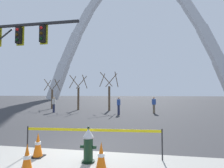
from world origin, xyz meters
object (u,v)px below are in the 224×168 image
(traffic_signal_gantry, at_px, (1,51))
(pedestrian_standing_center, at_px, (119,105))
(monument_arch, at_px, (136,40))
(pedestrian_walking_right, at_px, (54,104))
(traffic_cone_by_hydrant, at_px, (38,145))
(traffic_cone_curb_edge, at_px, (101,157))
(traffic_cone_mid_sidewalk, at_px, (27,159))
(fire_hydrant, at_px, (88,145))
(pedestrian_walking_left, at_px, (154,105))

(traffic_signal_gantry, height_order, pedestrian_standing_center, traffic_signal_gantry)
(monument_arch, xyz_separation_m, pedestrian_walking_right, (-6.84, -35.27, -16.83))
(traffic_cone_by_hydrant, bearing_deg, pedestrian_standing_center, 85.09)
(traffic_cone_by_hydrant, distance_m, traffic_cone_curb_edge, 2.24)
(traffic_cone_curb_edge, bearing_deg, monument_arch, 91.19)
(traffic_cone_mid_sidewalk, distance_m, pedestrian_standing_center, 12.32)
(traffic_cone_curb_edge, height_order, pedestrian_walking_right, pedestrian_walking_right)
(traffic_cone_mid_sidewalk, bearing_deg, fire_hydrant, 39.63)
(traffic_cone_mid_sidewalk, bearing_deg, pedestrian_walking_right, 115.55)
(traffic_cone_by_hydrant, xyz_separation_m, traffic_cone_mid_sidewalk, (0.43, -1.12, 0.00))
(traffic_signal_gantry, relative_size, monument_arch, 0.12)
(traffic_cone_curb_edge, height_order, pedestrian_walking_left, pedestrian_walking_left)
(traffic_signal_gantry, bearing_deg, traffic_cone_curb_edge, -31.76)
(pedestrian_standing_center, relative_size, pedestrian_walking_right, 1.00)
(monument_arch, relative_size, pedestrian_standing_center, 34.63)
(fire_hydrant, distance_m, traffic_cone_curb_edge, 0.75)
(traffic_cone_mid_sidewalk, bearing_deg, traffic_cone_by_hydrant, 110.94)
(traffic_cone_curb_edge, bearing_deg, pedestrian_walking_right, 122.34)
(pedestrian_walking_left, bearing_deg, monument_arch, 95.09)
(pedestrian_standing_center, bearing_deg, traffic_signal_gantry, -124.98)
(traffic_cone_mid_sidewalk, height_order, traffic_signal_gantry, traffic_signal_gantry)
(traffic_cone_by_hydrant, distance_m, pedestrian_standing_center, 11.23)
(traffic_cone_curb_edge, distance_m, monument_arch, 50.69)
(fire_hydrant, xyz_separation_m, pedestrian_standing_center, (-0.67, 11.30, 0.35))
(monument_arch, distance_m, pedestrian_walking_left, 38.30)
(pedestrian_walking_left, distance_m, pedestrian_standing_center, 3.57)
(traffic_signal_gantry, relative_size, pedestrian_walking_left, 4.04)
(traffic_cone_by_hydrant, bearing_deg, traffic_cone_mid_sidewalk, -69.06)
(fire_hydrant, height_order, pedestrian_walking_right, pedestrian_walking_right)
(pedestrian_standing_center, bearing_deg, fire_hydrant, -86.59)
(traffic_cone_curb_edge, xyz_separation_m, traffic_signal_gantry, (-6.60, 4.09, 3.91))
(monument_arch, relative_size, pedestrian_walking_right, 34.63)
(traffic_signal_gantry, bearing_deg, monument_arch, 82.66)
(traffic_signal_gantry, height_order, pedestrian_walking_left, traffic_signal_gantry)
(traffic_cone_curb_edge, relative_size, pedestrian_walking_left, 0.46)
(monument_arch, height_order, pedestrian_standing_center, monument_arch)
(traffic_cone_by_hydrant, xyz_separation_m, traffic_cone_curb_edge, (2.13, -0.67, 0.00))
(traffic_cone_curb_edge, relative_size, traffic_signal_gantry, 0.11)
(traffic_signal_gantry, distance_m, monument_arch, 45.90)
(traffic_signal_gantry, xyz_separation_m, pedestrian_walking_right, (-1.23, 8.28, -3.45))
(pedestrian_walking_left, relative_size, pedestrian_walking_right, 1.00)
(traffic_cone_curb_edge, bearing_deg, traffic_cone_by_hydrant, 162.50)
(pedestrian_walking_left, bearing_deg, traffic_cone_mid_sidewalk, -105.23)
(traffic_cone_curb_edge, distance_m, pedestrian_walking_right, 14.64)
(traffic_signal_gantry, bearing_deg, traffic_cone_by_hydrant, -37.38)
(pedestrian_standing_center, bearing_deg, pedestrian_walking_right, 175.55)
(traffic_cone_mid_sidewalk, height_order, monument_arch, monument_arch)
(monument_arch, bearing_deg, fire_hydrant, -89.40)
(monument_arch, bearing_deg, traffic_cone_by_hydrant, -91.39)
(fire_hydrant, bearing_deg, monument_arch, 90.60)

